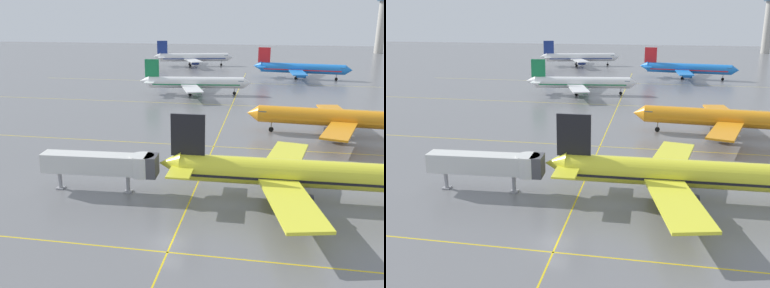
# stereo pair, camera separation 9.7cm
# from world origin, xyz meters

# --- Properties ---
(ground_plane) EXTENTS (600.00, 600.00, 0.00)m
(ground_plane) POSITION_xyz_m (0.00, 0.00, 0.00)
(ground_plane) COLOR slate
(airliner_front_gate) EXTENTS (36.66, 31.72, 11.43)m
(airliner_front_gate) POSITION_xyz_m (13.31, 13.74, 3.90)
(airliner_front_gate) COLOR yellow
(airliner_front_gate) RESTS_ON ground
(airliner_second_row) EXTENTS (35.55, 30.57, 11.05)m
(airliner_second_row) POSITION_xyz_m (23.28, 47.58, 3.77)
(airliner_second_row) COLOR orange
(airliner_second_row) RESTS_ON ground
(airliner_third_row) EXTENTS (34.25, 29.34, 10.64)m
(airliner_third_row) POSITION_xyz_m (-12.70, 88.04, 3.63)
(airliner_third_row) COLOR white
(airliner_third_row) RESTS_ON ground
(airliner_far_left_stand) EXTENTS (36.60, 31.32, 11.38)m
(airliner_far_left_stand) POSITION_xyz_m (21.24, 126.81, 3.89)
(airliner_far_left_stand) COLOR blue
(airliner_far_left_stand) RESTS_ON ground
(airliner_far_right_stand) EXTENTS (36.98, 31.46, 11.61)m
(airliner_far_right_stand) POSITION_xyz_m (-25.87, 159.30, 3.96)
(airliner_far_right_stand) COLOR white
(airliner_far_right_stand) RESTS_ON ground
(taxiway_markings) EXTENTS (148.81, 167.56, 0.01)m
(taxiway_markings) POSITION_xyz_m (0.00, 55.12, 0.00)
(taxiway_markings) COLOR yellow
(taxiway_markings) RESTS_ON ground
(jet_bridge) EXTENTS (16.55, 3.76, 5.58)m
(jet_bridge) POSITION_xyz_m (-11.81, 12.46, 4.05)
(jet_bridge) COLOR silver
(jet_bridge) RESTS_ON ground
(control_tower) EXTENTS (8.82, 8.82, 35.29)m
(control_tower) POSITION_xyz_m (74.55, 242.40, 20.61)
(control_tower) COLOR #ADA89E
(control_tower) RESTS_ON ground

